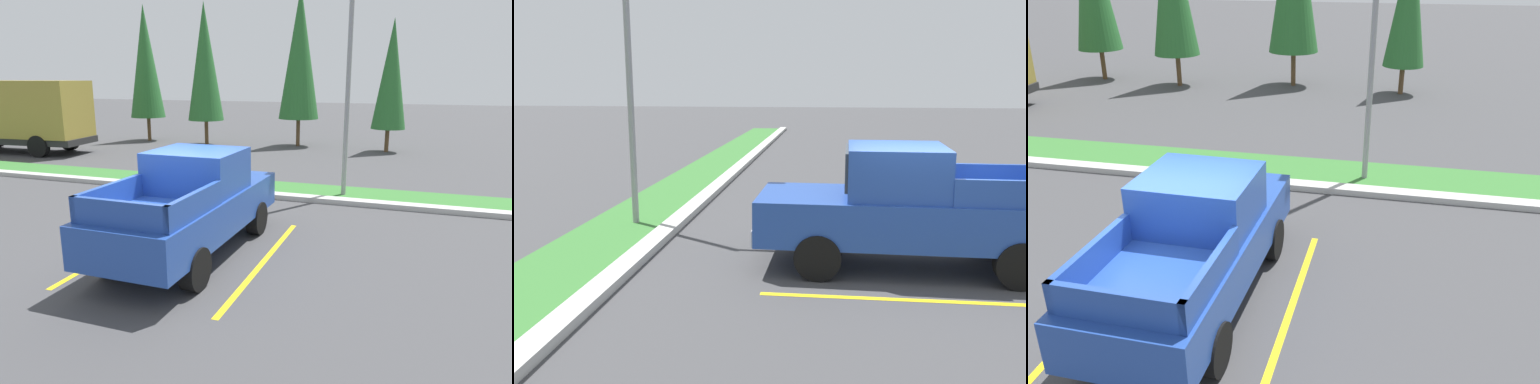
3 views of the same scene
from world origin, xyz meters
TOP-DOWN VIEW (x-y plane):
  - ground_plane at (0.00, 0.00)m, footprint 120.00×120.00m
  - parking_line_near at (-1.32, 0.19)m, footprint 0.12×4.80m
  - parking_line_far at (1.78, 0.19)m, footprint 0.12×4.80m
  - curb_strip at (0.00, 5.00)m, footprint 56.00×0.40m
  - grass_median at (0.00, 6.10)m, footprint 56.00×1.80m
  - pickup_truck_main at (0.23, 0.24)m, footprint 2.04×5.26m
  - cargo_truck_distant at (-13.42, 9.55)m, footprint 6.94×2.89m
  - street_light at (2.48, 5.74)m, footprint 0.24×1.49m
  - cypress_tree_leftmost at (-10.07, 15.31)m, footprint 1.94×1.94m
  - cypress_tree_left_inner at (-6.22, 14.83)m, footprint 1.91×1.91m
  - cypress_tree_center at (-1.41, 15.93)m, footprint 2.09×2.09m
  - cypress_tree_right_inner at (3.18, 15.38)m, footprint 1.62×1.62m

SIDE VIEW (x-z plane):
  - ground_plane at x=0.00m, z-range 0.00..0.00m
  - parking_line_near at x=-1.32m, z-range 0.00..0.01m
  - parking_line_far at x=1.78m, z-range 0.00..0.01m
  - grass_median at x=0.00m, z-range 0.00..0.06m
  - curb_strip at x=0.00m, z-range 0.00..0.15m
  - pickup_truck_main at x=0.23m, z-range -0.01..2.09m
  - cargo_truck_distant at x=-13.42m, z-range 0.15..3.55m
  - cypress_tree_right_inner at x=3.18m, z-range 0.55..6.80m
  - street_light at x=2.48m, z-range 0.54..7.05m
  - cypress_tree_left_inner at x=-6.22m, z-range 0.65..7.99m
  - cypress_tree_leftmost at x=-10.07m, z-range 0.66..8.11m
  - cypress_tree_center at x=-1.41m, z-range 0.71..8.74m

